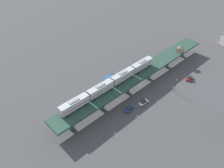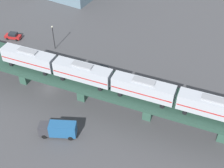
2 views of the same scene
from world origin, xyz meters
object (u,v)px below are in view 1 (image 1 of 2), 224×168
(street_car_red, at_px, (189,78))
(street_lamp, at_px, (176,85))
(delivery_truck, at_px, (109,79))
(signal_hut, at_px, (181,49))
(subway_train, at_px, (112,82))
(street_car_white, at_px, (143,102))
(street_car_blue, at_px, (130,109))

(street_car_red, distance_m, street_lamp, 13.59)
(street_lamp, bearing_deg, street_car_red, 98.18)
(street_car_red, xyz_separation_m, delivery_truck, (-21.64, -32.00, 0.82))
(delivery_truck, distance_m, street_lamp, 30.27)
(signal_hut, height_order, street_lamp, signal_hut)
(subway_train, height_order, delivery_truck, subway_train)
(street_car_white, bearing_deg, street_car_red, 88.57)
(street_car_blue, bearing_deg, signal_hut, 105.05)
(street_car_white, distance_m, street_car_blue, 7.10)
(signal_hut, distance_m, street_lamp, 25.63)
(street_car_red, height_order, street_lamp, street_lamp)
(subway_train, bearing_deg, street_car_blue, 8.43)
(subway_train, distance_m, delivery_truck, 14.09)
(subway_train, xyz_separation_m, street_lamp, (13.11, 24.95, -4.98))
(signal_hut, height_order, street_car_red, signal_hut)
(street_car_white, bearing_deg, street_lamp, 80.94)
(signal_hut, xyz_separation_m, street_lamp, (14.97, -20.36, -4.24))
(subway_train, relative_size, street_car_blue, 10.59)
(subway_train, distance_m, street_car_white, 15.80)
(street_car_blue, bearing_deg, street_car_red, 87.96)
(delivery_truck, bearing_deg, street_car_white, 6.84)
(street_car_white, bearing_deg, delivery_truck, -173.16)
(street_car_white, xyz_separation_m, street_lamp, (2.62, 16.41, 3.17))
(street_lamp, bearing_deg, delivery_truck, -141.19)
(street_car_white, height_order, street_car_blue, same)
(street_lamp, bearing_deg, subway_train, -117.71)
(street_car_red, bearing_deg, street_lamp, -81.82)
(subway_train, relative_size, delivery_truck, 6.66)
(street_car_white, relative_size, street_lamp, 0.65)
(subway_train, xyz_separation_m, street_car_blue, (9.92, 1.47, -8.15))
(subway_train, height_order, street_lamp, subway_train)
(subway_train, distance_m, street_car_blue, 12.92)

